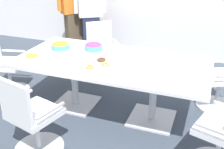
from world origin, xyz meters
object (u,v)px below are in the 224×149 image
Objects in this scene: office_chair_2 at (224,80)px; office_chair_3 at (102,53)px; office_chair_0 at (31,120)px; person_standing_1 at (90,12)px; snack_bowl_chips_orange at (60,45)px; snack_bowl_candy_mix at (93,46)px; office_chair_4 at (5,67)px; donut_platter at (96,64)px; plate_stack at (156,64)px; conference_table at (112,69)px; snack_bowl_chips_yellow at (32,58)px; person_standing_0 at (73,8)px; napkin_pile at (194,63)px.

office_chair_3 is at bearing 52.31° from office_chair_2.
person_standing_1 is at bearing 116.12° from office_chair_0.
snack_bowl_candy_mix reaches higher than snack_bowl_chips_orange.
office_chair_4 is 3.65× the size of snack_bowl_candy_mix.
donut_platter reaches higher than plate_stack.
snack_bowl_chips_orange is 1.38m from plate_stack.
person_standing_1 is (-1.08, 1.71, 0.30)m from conference_table.
snack_bowl_chips_orange is 1.04× the size of snack_bowl_candy_mix.
office_chair_3 is (-0.57, 1.03, -0.22)m from conference_table.
plate_stack is at bearing 19.72° from donut_platter.
snack_bowl_chips_yellow is (-2.26, -1.06, 0.39)m from office_chair_2.
snack_bowl_chips_orange is at bearing 76.28° from office_chair_2.
office_chair_2 is 2.55× the size of donut_platter.
office_chair_0 is 0.86m from snack_bowl_chips_yellow.
donut_platter is (-1.49, -0.88, 0.36)m from office_chair_2.
office_chair_3 is 3.53× the size of snack_bowl_chips_orange.
person_standing_1 is 9.89× the size of snack_bowl_chips_yellow.
office_chair_2 is at bearing 56.86° from office_chair_0.
person_standing_0 reaches higher than office_chair_3.
person_standing_1 is at bearing 94.92° from snack_bowl_chips_yellow.
office_chair_4 is 1.92m from person_standing_1.
donut_platter is at bearing -119.32° from conference_table.
snack_bowl_chips_yellow is at bearing -166.90° from donut_platter.
snack_bowl_chips_yellow is at bearing 51.83° from office_chair_4.
person_standing_0 reaches higher than office_chair_2.
plate_stack is (0.68, 0.24, 0.00)m from donut_platter.
person_standing_0 is 7.12× the size of snack_bowl_chips_orange.
office_chair_3 is at bearing 109.67° from donut_platter.
person_standing_0 is 2.20m from snack_bowl_chips_yellow.
office_chair_0 reaches higher than conference_table.
conference_table is 2.64× the size of office_chair_0.
office_chair_3 is at bearing 138.03° from plate_stack.
office_chair_3 reaches higher than plate_stack.
snack_bowl_candy_mix is at bearing 89.11° from office_chair_4.
person_standing_1 is 9.86× the size of napkin_pile.
office_chair_0 is at bearing 53.43° from office_chair_3.
office_chair_2 is 0.51× the size of person_standing_1.
office_chair_0 is 0.98m from donut_platter.
donut_platter is (1.33, -1.95, -0.20)m from person_standing_0.
napkin_pile is at bearing 16.12° from snack_bowl_chips_yellow.
plate_stack is (1.12, -1.01, 0.37)m from office_chair_3.
snack_bowl_chips_yellow is (-0.07, -0.55, 0.01)m from snack_bowl_chips_orange.
snack_bowl_candy_mix is at bearing 98.95° from office_chair_0.
office_chair_2 is at bearing 52.81° from napkin_pile.
snack_bowl_chips_yellow is at bearing -163.88° from napkin_pile.
office_chair_2 reaches higher than snack_bowl_chips_orange.
office_chair_2 is 4.21× the size of plate_stack.
office_chair_3 reaches higher than napkin_pile.
person_standing_0 is 2.36m from donut_platter.
donut_platter is 1.16m from napkin_pile.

